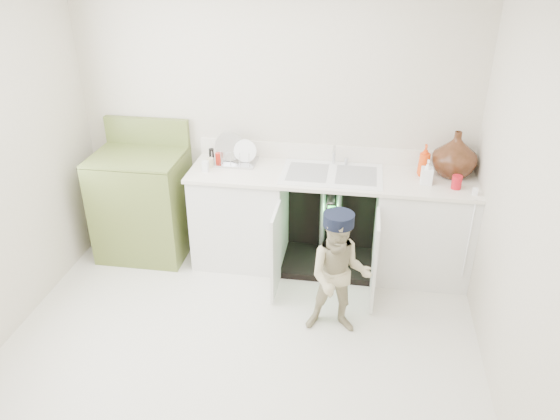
{
  "coord_description": "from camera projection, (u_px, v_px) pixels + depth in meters",
  "views": [
    {
      "loc": [
        0.78,
        -3.03,
        2.78
      ],
      "look_at": [
        0.19,
        0.7,
        0.79
      ],
      "focal_mm": 35.0,
      "sensor_mm": 36.0,
      "label": 1
    }
  ],
  "objects": [
    {
      "name": "repair_worker",
      "position": [
        339.0,
        274.0,
        3.99
      ],
      "size": [
        0.49,
        0.75,
        0.99
      ],
      "rotation": [
        0.0,
        0.0,
        0.05
      ],
      "color": "tan",
      "rests_on": "ground"
    },
    {
      "name": "ground",
      "position": [
        241.0,
        346.0,
        4.05
      ],
      "size": [
        3.5,
        3.5,
        0.0
      ],
      "primitive_type": "plane",
      "color": "silver",
      "rests_on": "ground"
    },
    {
      "name": "room_shell",
      "position": [
        234.0,
        195.0,
        3.47
      ],
      "size": [
        6.0,
        5.5,
        1.26
      ],
      "color": "beige",
      "rests_on": "ground"
    },
    {
      "name": "counter_run",
      "position": [
        336.0,
        217.0,
        4.8
      ],
      "size": [
        2.44,
        1.02,
        1.28
      ],
      "color": "white",
      "rests_on": "ground"
    },
    {
      "name": "avocado_stove",
      "position": [
        143.0,
        203.0,
        5.01
      ],
      "size": [
        0.79,
        0.65,
        1.22
      ],
      "color": "olive",
      "rests_on": "ground"
    }
  ]
}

